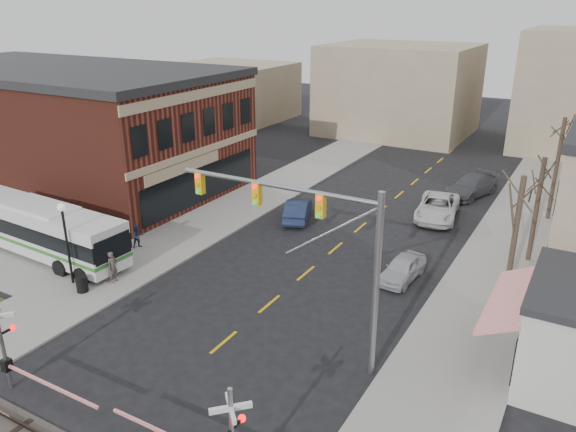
% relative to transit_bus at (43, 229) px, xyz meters
% --- Properties ---
extents(ground, '(160.00, 160.00, 0.00)m').
position_rel_transit_bus_xyz_m(ground, '(14.84, -4.26, -1.78)').
color(ground, black).
rests_on(ground, ground).
extents(sidewalk_west, '(5.00, 60.00, 0.12)m').
position_rel_transit_bus_xyz_m(sidewalk_west, '(5.34, 15.74, -1.72)').
color(sidewalk_west, gray).
rests_on(sidewalk_west, ground).
extents(sidewalk_east, '(5.00, 60.00, 0.12)m').
position_rel_transit_bus_xyz_m(sidewalk_east, '(24.34, 15.74, -1.72)').
color(sidewalk_east, gray).
rests_on(sidewalk_east, ground).
extents(brick_building, '(30.40, 15.40, 9.60)m').
position_rel_transit_bus_xyz_m(brick_building, '(-12.14, 11.74, 3.03)').
color(brick_building, maroon).
rests_on(brick_building, ground).
extents(tree_east_a, '(0.28, 0.28, 6.75)m').
position_rel_transit_bus_xyz_m(tree_east_a, '(25.34, 7.74, 1.71)').
color(tree_east_a, '#382B21').
rests_on(tree_east_a, sidewalk_east).
extents(tree_east_b, '(0.28, 0.28, 6.30)m').
position_rel_transit_bus_xyz_m(tree_east_b, '(25.64, 13.74, 1.49)').
color(tree_east_b, '#382B21').
rests_on(tree_east_b, sidewalk_east).
extents(tree_east_c, '(0.28, 0.28, 7.20)m').
position_rel_transit_bus_xyz_m(tree_east_c, '(25.84, 21.74, 1.94)').
color(tree_east_c, '#382B21').
rests_on(tree_east_c, sidewalk_east).
extents(transit_bus, '(12.37, 3.26, 3.16)m').
position_rel_transit_bus_xyz_m(transit_bus, '(0.00, 0.00, 0.00)').
color(transit_bus, silver).
rests_on(transit_bus, ground).
extents(traffic_signal_mast, '(9.40, 0.30, 8.00)m').
position_rel_transit_bus_xyz_m(traffic_signal_mast, '(18.87, -0.99, 3.92)').
color(traffic_signal_mast, gray).
rests_on(traffic_signal_mast, ground).
extents(rr_crossing_west, '(5.60, 1.36, 4.00)m').
position_rel_transit_bus_xyz_m(rr_crossing_west, '(9.70, -9.11, 0.18)').
color(rr_crossing_west, gray).
rests_on(rr_crossing_west, ground).
extents(street_lamp, '(0.44, 0.44, 4.64)m').
position_rel_transit_bus_xyz_m(street_lamp, '(4.36, -1.78, 1.62)').
color(street_lamp, black).
rests_on(street_lamp, sidewalk_west).
extents(trash_bin, '(0.60, 0.60, 0.88)m').
position_rel_transit_bus_xyz_m(trash_bin, '(5.61, -2.21, -1.22)').
color(trash_bin, black).
rests_on(trash_bin, sidewalk_west).
extents(car_a, '(1.90, 4.06, 1.34)m').
position_rel_transit_bus_xyz_m(car_a, '(19.84, 7.78, -1.11)').
color(car_a, '#ADADB2').
rests_on(car_a, ground).
extents(car_b, '(3.08, 4.75, 1.48)m').
position_rel_transit_bus_xyz_m(car_b, '(10.34, 12.98, -1.05)').
color(car_b, '#1B2644').
rests_on(car_b, ground).
extents(car_c, '(3.52, 6.17, 1.62)m').
position_rel_transit_bus_xyz_m(car_c, '(18.88, 18.18, -0.97)').
color(car_c, silver).
rests_on(car_c, ground).
extents(car_d, '(3.81, 5.98, 1.61)m').
position_rel_transit_bus_xyz_m(car_d, '(19.83, 24.37, -0.98)').
color(car_d, '#424347').
rests_on(car_d, ground).
extents(pedestrian_near, '(0.45, 0.67, 1.80)m').
position_rel_transit_bus_xyz_m(pedestrian_near, '(6.26, -0.58, -0.77)').
color(pedestrian_near, '#514540').
rests_on(pedestrian_near, sidewalk_west).
extents(pedestrian_far, '(0.83, 0.91, 1.53)m').
position_rel_transit_bus_xyz_m(pedestrian_far, '(4.15, 3.53, -0.90)').
color(pedestrian_far, '#303554').
rests_on(pedestrian_far, sidewalk_west).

